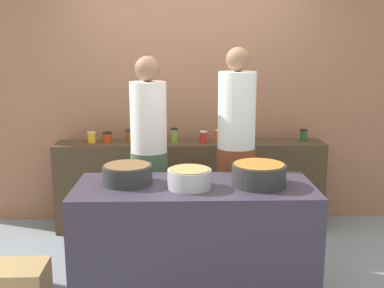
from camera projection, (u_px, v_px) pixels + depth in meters
ground at (193, 279)px, 3.75m from camera, size 12.00×12.00×0.00m
storefront_wall at (189, 81)px, 4.86m from camera, size 4.80×0.12×3.00m
display_shelf at (190, 186)px, 4.74m from camera, size 2.70×0.36×0.91m
prep_table at (194, 243)px, 3.37m from camera, size 1.70×0.70×0.89m
preserve_jar_0 at (92, 137)px, 4.62m from camera, size 0.08×0.08×0.11m
preserve_jar_1 at (107, 137)px, 4.64m from camera, size 0.09×0.09×0.11m
preserve_jar_2 at (129, 136)px, 4.66m from camera, size 0.07×0.07×0.13m
preserve_jar_3 at (148, 137)px, 4.61m from camera, size 0.09×0.09×0.11m
preserve_jar_4 at (174, 135)px, 4.63m from camera, size 0.07×0.07×0.15m
preserve_jar_5 at (203, 137)px, 4.59m from camera, size 0.08×0.08×0.12m
preserve_jar_6 at (219, 136)px, 4.66m from camera, size 0.08×0.08×0.13m
preserve_jar_7 at (249, 138)px, 4.58m from camera, size 0.08×0.08×0.12m
preserve_jar_8 at (304, 135)px, 4.68m from camera, size 0.07×0.07×0.13m
cooking_pot_left at (128, 174)px, 3.31m from camera, size 0.36×0.36×0.14m
cooking_pot_center at (189, 178)px, 3.20m from camera, size 0.31×0.31×0.14m
cooking_pot_right at (259, 175)px, 3.26m from camera, size 0.38×0.38×0.16m
cook_with_tongs at (149, 168)px, 3.99m from camera, size 0.32×0.32×1.78m
cook_in_cap at (236, 168)px, 3.89m from camera, size 0.32×0.32×1.85m
bread_crate at (15, 281)px, 3.48m from camera, size 0.47×0.36×0.24m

